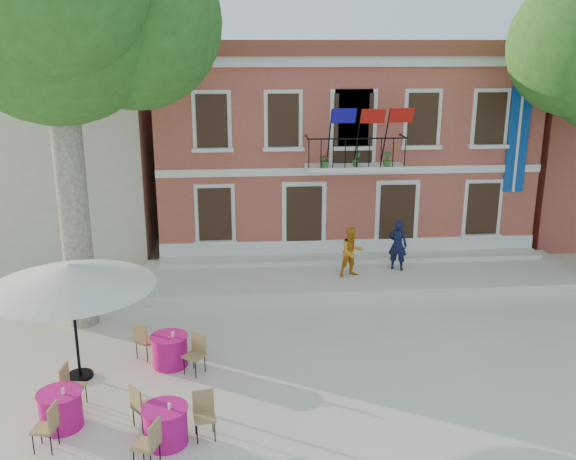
# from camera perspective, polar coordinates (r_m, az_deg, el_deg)

# --- Properties ---
(ground) EXTENTS (90.00, 90.00, 0.00)m
(ground) POSITION_cam_1_polar(r_m,az_deg,el_deg) (16.73, 2.18, -10.05)
(ground) COLOR beige
(ground) RESTS_ON ground
(main_building) EXTENTS (13.50, 9.59, 7.50)m
(main_building) POSITION_cam_1_polar(r_m,az_deg,el_deg) (25.41, 4.14, 8.08)
(main_building) COLOR #AE403F
(main_building) RESTS_ON ground
(neighbor_west) EXTENTS (9.40, 9.40, 6.40)m
(neighbor_west) POSITION_cam_1_polar(r_m,az_deg,el_deg) (27.31, -21.01, 6.42)
(neighbor_west) COLOR beige
(neighbor_west) RESTS_ON ground
(terrace) EXTENTS (14.00, 3.40, 0.30)m
(terrace) POSITION_cam_1_polar(r_m,az_deg,el_deg) (20.95, 6.22, -4.07)
(terrace) COLOR silver
(terrace) RESTS_ON ground
(plane_tree_west) EXTENTS (5.62, 5.62, 11.03)m
(plane_tree_west) POSITION_cam_1_polar(r_m,az_deg,el_deg) (17.20, -20.05, 17.68)
(plane_tree_west) COLOR #A59E84
(plane_tree_west) RESTS_ON ground
(patio_umbrella) EXTENTS (3.73, 3.73, 2.77)m
(patio_umbrella) POSITION_cam_1_polar(r_m,az_deg,el_deg) (14.95, -18.81, -3.88)
(patio_umbrella) COLOR black
(patio_umbrella) RESTS_ON ground
(pedestrian_navy) EXTENTS (0.72, 0.61, 1.66)m
(pedestrian_navy) POSITION_cam_1_polar(r_m,az_deg,el_deg) (21.01, 9.71, -1.32)
(pedestrian_navy) COLOR black
(pedestrian_navy) RESTS_ON terrace
(pedestrian_orange) EXTENTS (0.91, 0.80, 1.59)m
(pedestrian_orange) POSITION_cam_1_polar(r_m,az_deg,el_deg) (20.25, 5.68, -1.96)
(pedestrian_orange) COLOR orange
(pedestrian_orange) RESTS_ON terrace
(cafe_table_0) EXTENTS (1.80, 1.47, 0.95)m
(cafe_table_0) POSITION_cam_1_polar(r_m,az_deg,el_deg) (15.76, -10.47, -10.38)
(cafe_table_0) COLOR #D6146A
(cafe_table_0) RESTS_ON ground
(cafe_table_1) EXTENTS (1.74, 1.85, 0.95)m
(cafe_table_1) POSITION_cam_1_polar(r_m,az_deg,el_deg) (13.03, -10.84, -16.54)
(cafe_table_1) COLOR #D6146A
(cafe_table_1) RESTS_ON ground
(cafe_table_2) EXTENTS (0.90, 1.96, 0.95)m
(cafe_table_2) POSITION_cam_1_polar(r_m,az_deg,el_deg) (14.04, -19.57, -14.70)
(cafe_table_2) COLOR #D6146A
(cafe_table_2) RESTS_ON ground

